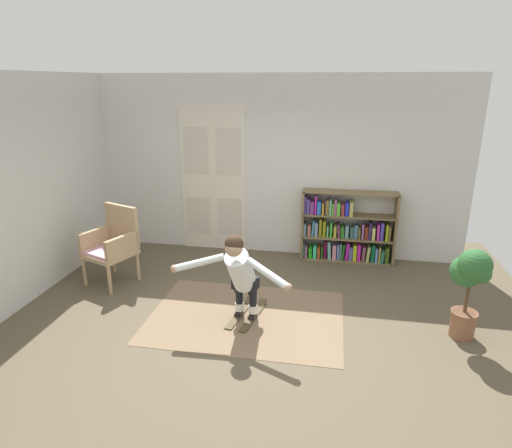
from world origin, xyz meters
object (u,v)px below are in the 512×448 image
Objects in this scene: potted_plant at (470,281)px; skis_pair at (247,314)px; bookshelf at (345,232)px; wicker_chair at (113,243)px; person_skier at (240,270)px.

skis_pair is at bearing 178.43° from potted_plant.
skis_pair is (-1.20, -2.03, -0.46)m from bookshelf.
skis_pair is (2.07, -0.64, -0.56)m from wicker_chair.
person_skier reaches higher than wicker_chair.
potted_plant is at bearing -8.89° from wicker_chair.
bookshelf is 1.87× the size of skis_pair.
person_skier is (2.04, -0.85, 0.13)m from wicker_chair.
wicker_chair is (-3.27, -1.39, 0.10)m from bookshelf.
potted_plant reaches higher than skis_pair.
person_skier reaches higher than bookshelf.
wicker_chair reaches higher than skis_pair.
wicker_chair is 2.24m from skis_pair.
potted_plant is at bearing 3.21° from person_skier.
potted_plant is at bearing -1.57° from skis_pair.
bookshelf reaches higher than wicker_chair.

